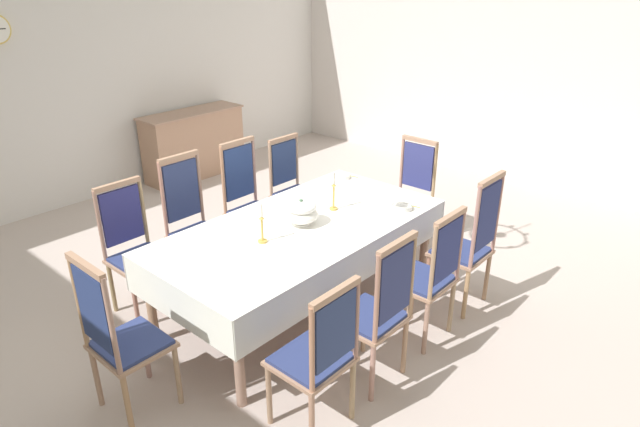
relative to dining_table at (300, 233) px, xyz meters
The scene contains 23 objects.
ground 0.75m from the dining_table, 90.00° to the left, with size 8.24×6.85×0.04m, color #B9AAA2.
back_wall 3.84m from the dining_table, 90.00° to the left, with size 8.24×0.08×3.54m, color silver.
right_wall 4.30m from the dining_table, ahead, with size 0.08×6.85×3.54m, color silver.
dining_table is the anchor object (origin of this frame).
tablecloth 0.01m from the dining_table, 90.00° to the left, with size 2.44×1.23×0.30m.
chair_south_a 1.37m from the dining_table, 132.08° to the right, with size 0.44×0.42×1.05m.
chair_north_a 1.37m from the dining_table, 131.99° to the left, with size 0.44×0.42×1.11m.
chair_south_b 1.07m from the dining_table, 107.66° to the right, with size 0.44×0.42×1.13m.
chair_north_b 1.07m from the dining_table, 107.59° to the left, with size 0.44×0.42×1.19m.
chair_south_c 1.07m from the dining_table, 71.62° to the right, with size 0.44×0.42×1.09m.
chair_north_c 1.07m from the dining_table, 71.71° to the left, with size 0.44×0.42×1.18m.
chair_south_d 1.39m from the dining_table, 47.03° to the right, with size 0.44×0.42×1.20m.
chair_north_d 1.39m from the dining_table, 46.83° to the left, with size 0.44×0.42×1.08m.
chair_head_west 1.62m from the dining_table, behind, with size 0.42×0.44×1.15m.
chair_head_east 1.62m from the dining_table, ahead, with size 0.42×0.44×1.11m.
soup_tureen 0.18m from the dining_table, ahead, with size 0.27×0.27×0.22m.
candlestick_west 0.46m from the dining_table, behind, with size 0.07×0.07×0.31m.
candlestick_east 0.46m from the dining_table, ahead, with size 0.07×0.07×0.34m.
bowl_near_left 1.14m from the dining_table, 22.07° to the left, with size 0.15×0.15×0.03m.
bowl_near_right 0.92m from the dining_table, 28.53° to the right, with size 0.17×0.17×0.04m.
spoon_primary 1.24m from the dining_table, 21.46° to the left, with size 0.03×0.18×0.01m.
spoon_secondary 1.01m from the dining_table, 24.08° to the right, with size 0.03×0.18×0.01m.
sideboard 3.66m from the dining_table, 67.26° to the left, with size 1.44×0.48×0.90m.
Camera 1 is at (-2.86, -2.98, 2.64)m, focal length 30.70 mm.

